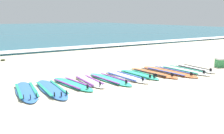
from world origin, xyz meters
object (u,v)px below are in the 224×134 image
object	(u,v)px
surfboard_3	(89,81)
surfboard_7	(153,73)
surfboard_1	(51,89)
surfboard_2	(72,84)
surfboard_0	(26,91)
cooler_box	(221,62)
surfboard_6	(139,74)
surfboard_8	(169,72)
surfboard_10	(194,69)
surfboard_9	(183,70)
surfboard_5	(126,77)
surfboard_4	(110,79)

from	to	relation	value
surfboard_3	surfboard_7	bearing A→B (deg)	-4.05
surfboard_1	surfboard_2	world-z (taller)	same
surfboard_0	cooler_box	bearing A→B (deg)	-5.01
surfboard_1	surfboard_2	size ratio (longest dim) A/B	1.11
surfboard_3	surfboard_6	xyz separation A→B (m)	(1.92, -0.10, 0.00)
surfboard_8	surfboard_10	world-z (taller)	same
surfboard_1	surfboard_9	distance (m)	5.15
surfboard_8	surfboard_9	bearing A→B (deg)	-7.84
surfboard_6	surfboard_2	bearing A→B (deg)	178.49
surfboard_8	cooler_box	distance (m)	2.62
surfboard_0	surfboard_9	bearing A→B (deg)	-3.59
surfboard_2	surfboard_1	bearing A→B (deg)	-166.69
surfboard_3	surfboard_10	size ratio (longest dim) A/B	0.97
surfboard_0	surfboard_8	bearing A→B (deg)	-3.05
surfboard_2	surfboard_10	world-z (taller)	same
surfboard_5	surfboard_3	bearing A→B (deg)	174.88
surfboard_0	surfboard_5	size ratio (longest dim) A/B	1.02
surfboard_8	surfboard_2	bearing A→B (deg)	175.56
surfboard_3	surfboard_4	bearing A→B (deg)	-11.14
surfboard_1	surfboard_4	xyz separation A→B (m)	(1.99, 0.07, -0.00)
surfboard_2	cooler_box	size ratio (longest dim) A/B	3.98
surfboard_8	surfboard_10	distance (m)	1.27
surfboard_5	surfboard_10	xyz separation A→B (m)	(3.10, -0.34, 0.00)
surfboard_0	surfboard_8	world-z (taller)	same
surfboard_4	surfboard_9	xyz separation A→B (m)	(3.15, -0.28, -0.00)
surfboard_8	surfboard_9	xyz separation A→B (m)	(0.66, -0.09, 0.00)
surfboard_2	cooler_box	world-z (taller)	cooler_box
surfboard_4	surfboard_7	xyz separation A→B (m)	(1.84, -0.05, -0.00)
surfboard_10	surfboard_8	bearing A→B (deg)	173.81
surfboard_2	surfboard_7	bearing A→B (deg)	-2.66
surfboard_5	surfboard_7	world-z (taller)	same
surfboard_8	surfboard_7	bearing A→B (deg)	167.22
surfboard_3	surfboard_5	world-z (taller)	same
surfboard_10	surfboard_2	bearing A→B (deg)	175.12
surfboard_0	surfboard_6	world-z (taller)	same
surfboard_1	surfboard_2	bearing A→B (deg)	13.31
surfboard_0	surfboard_10	size ratio (longest dim) A/B	1.15
surfboard_1	surfboard_4	bearing A→B (deg)	2.01
surfboard_1	surfboard_8	world-z (taller)	same
surfboard_1	surfboard_7	world-z (taller)	same
surfboard_5	surfboard_8	xyz separation A→B (m)	(1.84, -0.21, -0.00)
surfboard_10	cooler_box	size ratio (longest dim) A/B	3.71
surfboard_5	surfboard_10	distance (m)	3.12
surfboard_0	surfboard_8	distance (m)	5.15
surfboard_8	surfboard_9	world-z (taller)	same
surfboard_1	surfboard_6	xyz separation A→B (m)	(3.24, 0.10, 0.00)
surfboard_0	surfboard_3	world-z (taller)	same
surfboard_2	surfboard_10	size ratio (longest dim) A/B	1.07
surfboard_2	surfboard_6	world-z (taller)	same
surfboard_10	cooler_box	bearing A→B (deg)	-11.39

